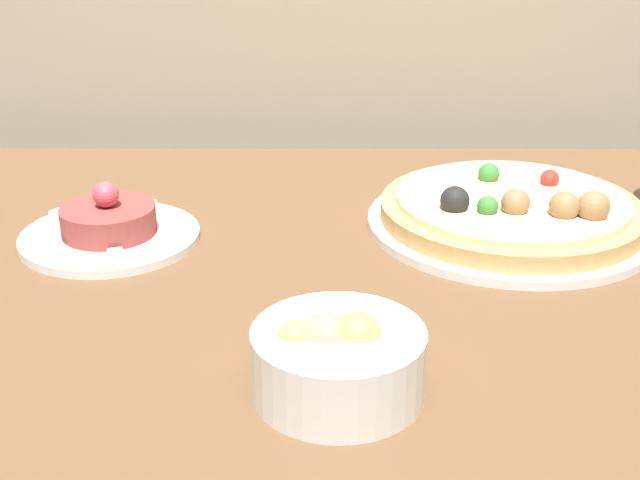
{
  "coord_description": "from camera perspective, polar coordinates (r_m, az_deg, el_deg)",
  "views": [
    {
      "loc": [
        0.02,
        -0.42,
        1.17
      ],
      "look_at": [
        0.02,
        0.41,
        0.81
      ],
      "focal_mm": 50.0,
      "sensor_mm": 36.0,
      "label": 1
    }
  ],
  "objects": [
    {
      "name": "small_bowl",
      "position": [
        0.71,
        1.15,
        -7.66
      ],
      "size": [
        0.14,
        0.14,
        0.07
      ],
      "color": "white",
      "rests_on": "dining_table"
    },
    {
      "name": "pizza_plate",
      "position": [
        1.05,
        12.19,
        1.72
      ],
      "size": [
        0.33,
        0.33,
        0.07
      ],
      "color": "white",
      "rests_on": "dining_table"
    },
    {
      "name": "dining_table",
      "position": [
        0.98,
        -1.04,
        -7.95
      ],
      "size": [
        1.11,
        0.84,
        0.77
      ],
      "color": "brown",
      "rests_on": "ground_plane"
    },
    {
      "name": "tartare_plate",
      "position": [
        1.02,
        -13.34,
        0.75
      ],
      "size": [
        0.2,
        0.2,
        0.07
      ],
      "color": "white",
      "rests_on": "dining_table"
    }
  ]
}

